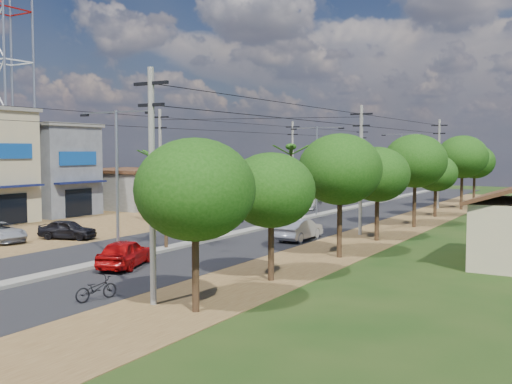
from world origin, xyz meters
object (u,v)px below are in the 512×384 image
Objects in this scene: car_silver_mid at (299,230)px; car_red_near at (125,254)px; car_parked_dark at (68,230)px; car_white_far at (305,202)px; moto_rider_east at (96,290)px.

car_red_near is at bearing 73.51° from car_silver_mid.
car_silver_mid is 15.34m from car_parked_dark.
car_red_near is 13.12m from car_silver_mid.
car_silver_mid is 0.87× the size of car_white_far.
car_silver_mid reaches higher than car_red_near.
car_white_far is 1.31× the size of car_parked_dark.
car_silver_mid is at bearing -79.46° from car_parked_dark.
car_parked_dark reaches higher than moto_rider_east.
car_parked_dark is 17.39m from moto_rider_east.
car_red_near is at bearing -42.10° from moto_rider_east.
car_silver_mid is 2.43× the size of moto_rider_east.
car_parked_dark is at bearing 27.95° from car_silver_mid.
car_silver_mid is at bearing -87.21° from car_white_far.
car_white_far is at bearing -61.86° from moto_rider_east.
car_red_near is 2.34× the size of moto_rider_east.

